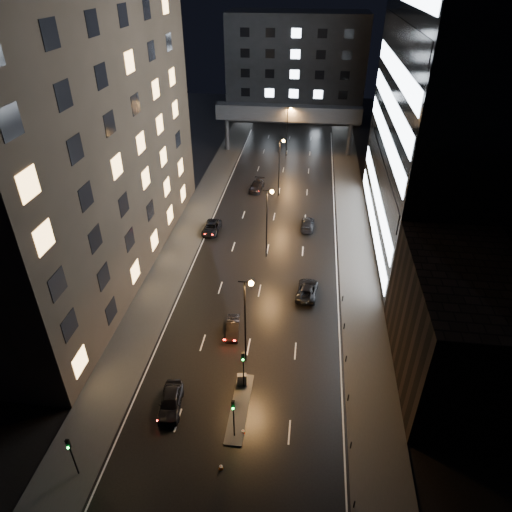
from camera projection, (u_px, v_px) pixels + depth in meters
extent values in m
plane|color=black|center=(274.00, 217.00, 73.72)|extent=(160.00, 160.00, 0.00)
cube|color=#383533|center=(191.00, 226.00, 70.82)|extent=(5.00, 110.00, 0.15)
cube|color=#383533|center=(354.00, 236.00, 68.20)|extent=(5.00, 110.00, 0.15)
cube|color=#2D2319|center=(69.00, 114.00, 51.91)|extent=(15.00, 48.00, 40.00)
cube|color=black|center=(459.00, 326.00, 42.51)|extent=(10.00, 18.00, 12.00)
cube|color=black|center=(479.00, 80.00, 55.60)|extent=(20.00, 36.00, 45.00)
cube|color=#333335|center=(296.00, 67.00, 115.38)|extent=(34.00, 14.00, 25.00)
cube|color=#333335|center=(288.00, 113.00, 94.17)|extent=(30.00, 3.00, 3.00)
cylinder|color=#333335|center=(227.00, 134.00, 98.23)|extent=(0.80, 0.80, 7.00)
cylinder|color=#333335|center=(349.00, 139.00, 95.51)|extent=(0.80, 0.80, 7.00)
cube|color=#383533|center=(240.00, 407.00, 41.93)|extent=(1.60, 8.00, 0.15)
cylinder|color=black|center=(243.00, 373.00, 43.03)|extent=(0.12, 0.12, 3.50)
cube|color=black|center=(243.00, 356.00, 41.84)|extent=(0.28, 0.22, 0.90)
sphere|color=#0CFF33|center=(243.00, 360.00, 41.88)|extent=(0.18, 0.18, 0.18)
cylinder|color=black|center=(234.00, 422.00, 38.44)|extent=(0.12, 0.12, 3.50)
cube|color=black|center=(233.00, 405.00, 37.25)|extent=(0.28, 0.22, 0.90)
sphere|color=#0CFF33|center=(233.00, 408.00, 37.28)|extent=(0.18, 0.18, 0.18)
cylinder|color=black|center=(74.00, 461.00, 35.58)|extent=(0.12, 0.12, 3.50)
cube|color=black|center=(68.00, 444.00, 34.39)|extent=(0.28, 0.22, 0.90)
sphere|color=#0CFF33|center=(68.00, 448.00, 34.43)|extent=(0.18, 0.18, 0.18)
cylinder|color=black|center=(354.00, 505.00, 34.01)|extent=(0.12, 0.12, 0.90)
cylinder|color=black|center=(351.00, 446.00, 38.19)|extent=(0.12, 0.12, 0.90)
cylinder|color=black|center=(348.00, 398.00, 42.36)|extent=(0.12, 0.12, 0.90)
cylinder|color=black|center=(346.00, 359.00, 46.53)|extent=(0.12, 0.12, 0.90)
cylinder|color=black|center=(344.00, 327.00, 50.71)|extent=(0.12, 0.12, 0.90)
cylinder|color=black|center=(343.00, 299.00, 54.88)|extent=(0.12, 0.12, 0.90)
cylinder|color=black|center=(245.00, 324.00, 44.31)|extent=(0.18, 0.18, 10.00)
cylinder|color=black|center=(245.00, 282.00, 41.60)|extent=(1.20, 0.12, 0.12)
sphere|color=#FF9E38|center=(251.00, 283.00, 41.60)|extent=(0.50, 0.50, 0.50)
cylinder|color=black|center=(267.00, 225.00, 61.00)|extent=(0.18, 0.18, 10.00)
cylinder|color=black|center=(267.00, 191.00, 58.30)|extent=(1.20, 0.12, 0.12)
sphere|color=#FF9E38|center=(272.00, 192.00, 58.29)|extent=(0.50, 0.50, 0.50)
cylinder|color=black|center=(279.00, 169.00, 77.70)|extent=(0.18, 0.18, 10.00)
cylinder|color=black|center=(280.00, 140.00, 74.99)|extent=(1.20, 0.12, 0.12)
sphere|color=#FF9E38|center=(283.00, 141.00, 74.98)|extent=(0.50, 0.50, 0.50)
cylinder|color=black|center=(287.00, 133.00, 94.39)|extent=(0.18, 0.18, 10.00)
cylinder|color=black|center=(288.00, 108.00, 91.69)|extent=(1.20, 0.12, 0.12)
sphere|color=#FF9E38|center=(291.00, 109.00, 91.68)|extent=(0.50, 0.50, 0.50)
imported|color=black|center=(171.00, 401.00, 41.59)|extent=(2.52, 4.99, 1.63)
imported|color=black|center=(233.00, 327.00, 50.28)|extent=(1.86, 4.17, 1.33)
imported|color=black|center=(212.00, 228.00, 69.15)|extent=(2.42, 5.11, 1.41)
imported|color=black|center=(257.00, 186.00, 82.06)|extent=(2.62, 5.40, 1.51)
imported|color=black|center=(307.00, 290.00, 55.97)|extent=(2.89, 5.41, 1.45)
imported|color=black|center=(308.00, 224.00, 70.13)|extent=(2.14, 4.93, 1.41)
cube|color=#4F4F52|center=(242.00, 379.00, 43.81)|extent=(0.96, 0.63, 1.29)
cone|color=orange|center=(221.00, 467.00, 36.83)|extent=(0.38, 0.38, 0.45)
cone|color=#FF4D0D|center=(243.00, 431.00, 39.61)|extent=(0.47, 0.47, 0.45)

